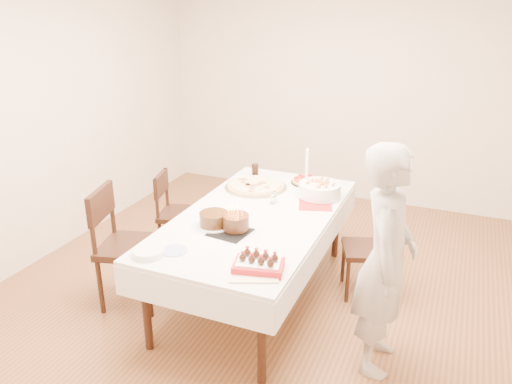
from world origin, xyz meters
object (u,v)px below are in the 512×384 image
at_px(chair_left_dessert, 131,247).
at_px(dining_table, 256,256).
at_px(strawberry_box, 259,264).
at_px(person, 386,261).
at_px(pizza_white, 256,186).
at_px(layer_cake, 214,219).
at_px(pasta_bowl, 320,190).
at_px(chair_left_savory, 181,214).
at_px(cola_glass, 255,170).
at_px(birthday_cake, 236,218).
at_px(pizza_pepperoni, 306,181).
at_px(chair_right_savory, 367,250).
at_px(taper_candle, 307,170).

bearing_deg(chair_left_dessert, dining_table, -167.93).
bearing_deg(dining_table, strawberry_box, -65.91).
distance_m(dining_table, person, 1.25).
height_order(pizza_white, layer_cake, layer_cake).
bearing_deg(pasta_bowl, strawberry_box, -90.21).
xyz_separation_m(chair_left_dessert, pizza_white, (0.66, 1.02, 0.27)).
xyz_separation_m(chair_left_savory, person, (2.06, -0.85, 0.37)).
height_order(dining_table, cola_glass, cola_glass).
distance_m(chair_left_savory, cola_glass, 0.84).
height_order(person, layer_cake, person).
relative_size(chair_left_dessert, cola_glass, 8.19).
distance_m(chair_left_savory, birthday_cake, 1.27).
xyz_separation_m(pizza_pepperoni, birthday_cake, (-0.18, -1.18, 0.08)).
xyz_separation_m(pasta_bowl, layer_cake, (-0.57, -0.89, -0.01)).
xyz_separation_m(chair_right_savory, strawberry_box, (-0.48, -1.20, 0.38)).
distance_m(chair_left_savory, pizza_pepperoni, 1.25).
height_order(person, taper_candle, person).
distance_m(chair_right_savory, pasta_bowl, 0.65).
xyz_separation_m(birthday_cake, strawberry_box, (0.38, -0.47, -0.06)).
xyz_separation_m(chair_right_savory, pasta_bowl, (-0.47, 0.16, 0.41)).
relative_size(pasta_bowl, birthday_cake, 1.85).
xyz_separation_m(pizza_white, strawberry_box, (0.59, -1.34, 0.02)).
bearing_deg(person, birthday_cake, 80.13).
height_order(chair_left_savory, person, person).
relative_size(dining_table, pizza_pepperoni, 7.39).
relative_size(cola_glass, birthday_cake, 0.62).
bearing_deg(birthday_cake, chair_right_savory, 40.38).
distance_m(chair_right_savory, pizza_white, 1.14).
height_order(chair_right_savory, pasta_bowl, pasta_bowl).
bearing_deg(pizza_pepperoni, cola_glass, -179.06).
bearing_deg(pizza_pepperoni, pizza_white, -141.52).
distance_m(chair_left_savory, pasta_bowl, 1.39).
bearing_deg(cola_glass, person, -41.26).
height_order(taper_candle, birthday_cake, taper_candle).
height_order(dining_table, birthday_cake, birthday_cake).
relative_size(person, pasta_bowl, 4.32).
distance_m(chair_left_dessert, birthday_cake, 0.95).
xyz_separation_m(dining_table, taper_candle, (0.22, 0.62, 0.58)).
height_order(chair_left_savory, taper_candle, taper_candle).
height_order(dining_table, layer_cake, layer_cake).
bearing_deg(pizza_pepperoni, person, -53.88).
distance_m(chair_right_savory, taper_candle, 0.85).
height_order(chair_left_savory, pasta_bowl, pasta_bowl).
distance_m(chair_right_savory, cola_glass, 1.34).
distance_m(dining_table, pasta_bowl, 0.80).
height_order(chair_left_savory, pizza_white, chair_left_savory).
bearing_deg(pizza_white, cola_glass, 114.07).
height_order(pasta_bowl, layer_cake, pasta_bowl).
height_order(taper_candle, cola_glass, taper_candle).
xyz_separation_m(dining_table, pasta_bowl, (0.36, 0.57, 0.44)).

